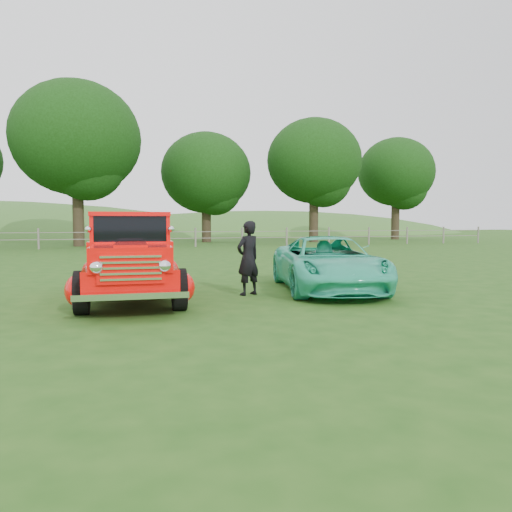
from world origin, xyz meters
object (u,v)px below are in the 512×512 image
object	(u,v)px
tree_near_west	(76,139)
tree_near_east	(206,173)
man	(248,258)
tree_far_east	(396,172)
tree_mid_east	(314,161)
teal_sedan	(328,264)
red_pickup	(131,261)

from	to	relation	value
tree_near_west	tree_near_east	bearing A→B (deg)	23.96
tree_near_west	tree_near_east	xyz separation A→B (m)	(9.00, 4.00, -1.55)
man	tree_near_west	bearing A→B (deg)	-104.70
tree_far_east	tree_near_east	bearing A→B (deg)	-176.63
tree_near_east	man	world-z (taller)	tree_near_east
tree_mid_east	tree_far_east	bearing A→B (deg)	18.43
tree_near_east	teal_sedan	xyz separation A→B (m)	(-2.25, -27.20, -4.62)
tree_near_east	teal_sedan	size ratio (longest dim) A/B	1.85
tree_near_west	tree_far_east	size ratio (longest dim) A/B	1.18
tree_near_east	tree_near_west	bearing A→B (deg)	-156.04
tree_mid_east	teal_sedan	xyz separation A→B (m)	(-10.25, -25.20, -5.55)
tree_near_west	tree_mid_east	xyz separation A→B (m)	(17.00, 2.00, -0.62)
tree_near_east	tree_mid_east	size ratio (longest dim) A/B	0.88
tree_near_east	teal_sedan	bearing A→B (deg)	-94.73
tree_near_east	man	bearing A→B (deg)	-98.73
tree_near_east	red_pickup	world-z (taller)	tree_near_east
tree_mid_east	teal_sedan	bearing A→B (deg)	-112.14
tree_far_east	red_pickup	bearing A→B (deg)	-129.93
tree_near_east	tree_far_east	world-z (taller)	tree_far_east
tree_near_east	teal_sedan	distance (m)	27.68
teal_sedan	tree_near_east	bearing A→B (deg)	96.35
tree_far_east	teal_sedan	world-z (taller)	tree_far_east
tree_near_east	tree_far_east	distance (m)	17.04
tree_near_west	tree_mid_east	world-z (taller)	tree_near_west
teal_sedan	tree_far_east	bearing A→B (deg)	66.76
tree_near_west	tree_mid_east	distance (m)	17.13
tree_near_west	man	world-z (taller)	tree_near_west
tree_far_east	red_pickup	xyz separation A→B (m)	(-23.65, -28.26, -5.06)
red_pickup	tree_near_west	bearing A→B (deg)	97.90
man	tree_near_east	bearing A→B (deg)	-125.04
tree_far_east	red_pickup	size ratio (longest dim) A/B	1.76
tree_near_east	tree_far_east	xyz separation A→B (m)	(17.00, 1.00, 0.61)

